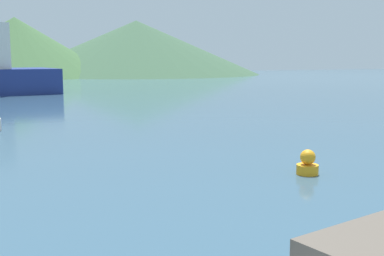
# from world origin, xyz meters

# --- Properties ---
(buoy_marker) EXTENTS (0.68, 0.68, 0.79)m
(buoy_marker) POSITION_xyz_m (1.71, 10.85, 0.32)
(buoy_marker) COLOR orange
(buoy_marker) RESTS_ON ground_plane
(hill_central) EXTENTS (38.51, 38.51, 11.51)m
(hill_central) POSITION_xyz_m (1.14, 100.01, 5.75)
(hill_central) COLOR #3D6038
(hill_central) RESTS_ON ground_plane
(hill_east) EXTENTS (55.29, 55.29, 11.94)m
(hill_east) POSITION_xyz_m (27.24, 103.98, 5.97)
(hill_east) COLOR #38563D
(hill_east) RESTS_ON ground_plane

